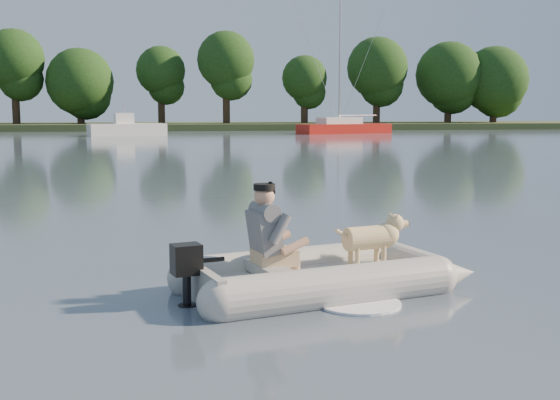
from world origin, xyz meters
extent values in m
plane|color=slate|center=(0.00, 0.00, 0.00)|extent=(160.00, 160.00, 0.00)
cube|color=#47512D|center=(0.00, 62.00, 0.25)|extent=(160.00, 12.00, 0.70)
cylinder|color=#332316|center=(-15.65, 61.01, 2.12)|extent=(0.70, 0.70, 4.24)
sphere|color=#244C19|center=(-15.65, 61.01, 6.48)|extent=(5.55, 5.55, 5.55)
cylinder|color=#332316|center=(-9.90, 61.33, 1.47)|extent=(0.70, 0.70, 2.94)
sphere|color=#244C19|center=(-9.90, 61.33, 4.49)|extent=(6.27, 6.27, 6.27)
cylinder|color=#332316|center=(-2.42, 61.95, 1.84)|extent=(0.70, 0.70, 3.67)
sphere|color=#244C19|center=(-2.42, 61.95, 5.61)|extent=(4.69, 4.69, 4.69)
cylinder|color=#332316|center=(3.70, 60.15, 2.15)|extent=(0.70, 0.70, 4.29)
sphere|color=#244C19|center=(3.70, 60.15, 6.56)|extent=(5.43, 5.43, 5.43)
cylinder|color=#332316|center=(11.30, 60.43, 1.61)|extent=(0.70, 0.70, 3.21)
sphere|color=#244C19|center=(11.30, 60.43, 4.91)|extent=(4.41, 4.41, 4.41)
cylinder|color=#332316|center=(18.70, 61.04, 1.97)|extent=(0.70, 0.70, 3.94)
sphere|color=#244C19|center=(18.70, 61.04, 6.02)|extent=(6.03, 6.03, 6.03)
cylinder|color=#332316|center=(26.27, 61.31, 1.76)|extent=(0.70, 0.70, 3.52)
sphere|color=#244C19|center=(26.27, 61.31, 5.37)|extent=(6.68, 6.68, 6.68)
cylinder|color=#332316|center=(31.05, 61.08, 1.61)|extent=(0.70, 0.70, 3.21)
sphere|color=#244C19|center=(31.05, 61.08, 4.91)|extent=(6.79, 6.79, 6.79)
cube|color=#B01C14|center=(12.37, 48.48, 0.29)|extent=(8.04, 4.60, 0.96)
cube|color=white|center=(11.91, 48.33, 1.01)|extent=(3.74, 2.70, 0.58)
cylinder|color=#A5A5AA|center=(11.91, 48.33, 5.59)|extent=(0.15, 0.15, 9.63)
camera|label=1|loc=(-1.20, -7.03, 1.99)|focal=45.00mm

